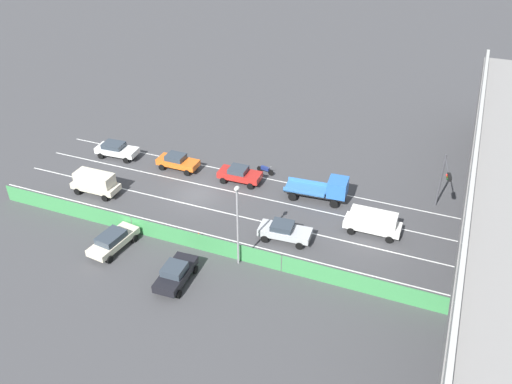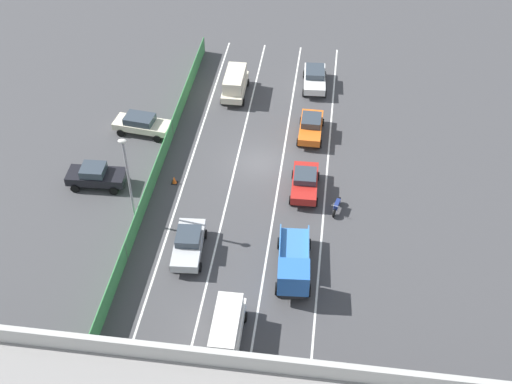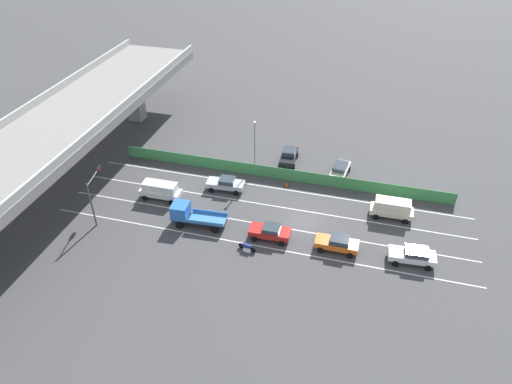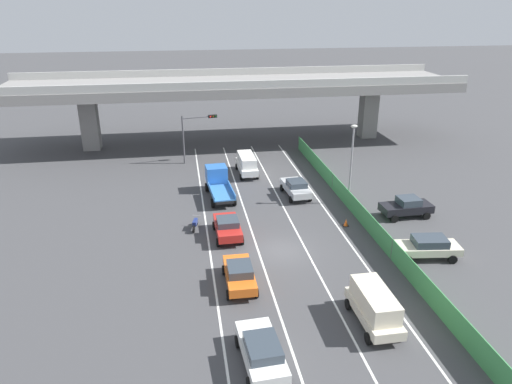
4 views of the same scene
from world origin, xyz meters
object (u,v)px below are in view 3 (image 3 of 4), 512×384
Objects in this scene: traffic_cone at (287,185)px; street_lamp at (255,143)px; parked_sedan_cream at (340,170)px; car_van_white at (160,190)px; car_sedan_silver at (226,183)px; car_taxi_orange at (337,243)px; traffic_light at (94,188)px; flatbed_truck_blue at (190,214)px; parked_sedan_dark at (289,156)px; car_hatchback_white at (413,255)px; car_van_cream at (392,208)px; motorcycle at (247,247)px; car_sedan_red at (270,231)px.

street_lamp is at bearing 68.39° from traffic_cone.
parked_sedan_cream is at bearing -55.85° from traffic_cone.
car_sedan_silver is at bearing -61.42° from car_van_white.
car_taxi_orange reaches higher than traffic_cone.
parked_sedan_cream is 28.65m from traffic_light.
car_van_white is at bearing 55.45° from flatbed_truck_blue.
flatbed_truck_blue is 10.31m from traffic_light.
parked_sedan_dark is at bearing -35.76° from car_sedan_silver.
car_van_white is 1.11× the size of parked_sedan_dark.
car_taxi_orange is at bearing 91.39° from car_hatchback_white.
car_sedan_silver is at bearing 72.11° from car_hatchback_white.
car_van_white is 7.47m from traffic_light.
car_sedan_silver and car_taxi_orange have the same top height.
car_van_cream is at bearing -90.36° from car_sedan_silver.
traffic_cone is at bearing -69.57° from car_sedan_silver.
car_van_cream is at bearing -135.55° from parked_sedan_cream.
car_hatchback_white is at bearing -161.52° from car_van_cream.
flatbed_truck_blue is at bearing 166.40° from car_sedan_silver.
car_hatchback_white is 33.06m from traffic_light.
car_hatchback_white is 7.76× the size of traffic_cone.
car_sedan_silver is at bearing 29.50° from motorcycle.
car_van_cream is 0.64× the size of street_lamp.
parked_sedan_dark is at bearing -46.81° from car_van_white.
street_lamp reaches higher than traffic_light.
parked_sedan_cream is 0.89× the size of traffic_light.
flatbed_truck_blue reaches higher than traffic_cone.
car_taxi_orange is at bearing -86.50° from traffic_light.
street_lamp is at bearing 45.87° from car_taxi_orange.
traffic_light is 18.99m from street_lamp.
traffic_light is 9.14× the size of traffic_cone.
car_sedan_red is at bearing 120.42° from car_van_cream.
traffic_cone is at bearing -41.55° from flatbed_truck_blue.
flatbed_truck_blue is 10.03× the size of traffic_cone.
traffic_light is at bearing 126.75° from car_sedan_silver.
street_lamp is 12.26× the size of traffic_cone.
flatbed_truck_blue is 1.24× the size of parked_sedan_cream.
car_sedan_silver is 2.35× the size of motorcycle.
car_hatchback_white is (-6.77, -2.26, -0.33)m from car_van_cream.
flatbed_truck_blue is (0.04, 8.87, 0.37)m from car_sedan_red.
car_sedan_red is at bearing -177.83° from traffic_cone.
parked_sedan_cream is (15.99, -7.21, 0.43)m from motorcycle.
parked_sedan_cream is 0.66× the size of street_lamp.
traffic_light is (-4.99, 4.88, 2.66)m from car_van_white.
car_taxi_orange is (-0.18, 7.27, -0.02)m from car_hatchback_white.
motorcycle is at bearing 143.72° from car_sedan_red.
traffic_light is at bearing 121.30° from traffic_cone.
street_lamp is (12.93, -13.91, 0.52)m from traffic_light.
car_hatchback_white is 16.16m from motorcycle.
motorcycle is (-2.46, -7.10, -0.79)m from flatbed_truck_blue.
flatbed_truck_blue reaches higher than parked_sedan_cream.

